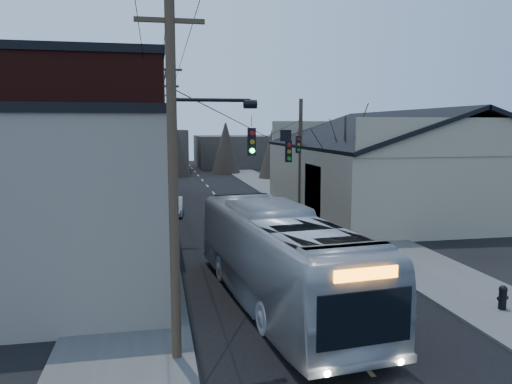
# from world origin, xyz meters

# --- Properties ---
(road_surface) EXTENTS (9.00, 110.00, 0.02)m
(road_surface) POSITION_xyz_m (0.00, 30.00, 0.01)
(road_surface) COLOR black
(road_surface) RESTS_ON ground
(sidewalk_left) EXTENTS (4.00, 110.00, 0.12)m
(sidewalk_left) POSITION_xyz_m (-6.50, 30.00, 0.06)
(sidewalk_left) COLOR #474744
(sidewalk_left) RESTS_ON ground
(sidewalk_right) EXTENTS (4.00, 110.00, 0.12)m
(sidewalk_right) POSITION_xyz_m (6.50, 30.00, 0.06)
(sidewalk_right) COLOR #474744
(sidewalk_right) RESTS_ON ground
(building_clapboard) EXTENTS (8.00, 8.00, 7.00)m
(building_clapboard) POSITION_xyz_m (-9.00, 9.00, 3.50)
(building_clapboard) COLOR slate
(building_clapboard) RESTS_ON ground
(building_brick) EXTENTS (10.00, 12.00, 10.00)m
(building_brick) POSITION_xyz_m (-10.00, 20.00, 5.00)
(building_brick) COLOR black
(building_brick) RESTS_ON ground
(building_left_far) EXTENTS (9.00, 14.00, 7.00)m
(building_left_far) POSITION_xyz_m (-9.50, 36.00, 3.50)
(building_left_far) COLOR #36312B
(building_left_far) RESTS_ON ground
(warehouse) EXTENTS (16.16, 20.60, 7.73)m
(warehouse) POSITION_xyz_m (13.00, 25.00, 2.70)
(warehouse) COLOR gray
(warehouse) RESTS_ON ground
(building_far_left) EXTENTS (10.00, 12.00, 6.00)m
(building_far_left) POSITION_xyz_m (-6.00, 65.00, 3.00)
(building_far_left) COLOR #36312B
(building_far_left) RESTS_ON ground
(building_far_right) EXTENTS (12.00, 14.00, 5.00)m
(building_far_right) POSITION_xyz_m (7.00, 70.00, 2.50)
(building_far_right) COLOR #36312B
(building_far_right) RESTS_ON ground
(bare_tree) EXTENTS (0.40, 0.40, 7.20)m
(bare_tree) POSITION_xyz_m (6.50, 20.00, 3.60)
(bare_tree) COLOR black
(bare_tree) RESTS_ON ground
(utility_lines) EXTENTS (11.24, 45.28, 10.50)m
(utility_lines) POSITION_xyz_m (-3.11, 24.14, 4.95)
(utility_lines) COLOR #382B1E
(utility_lines) RESTS_ON ground
(bus) EXTENTS (4.29, 12.98, 3.55)m
(bus) POSITION_xyz_m (-1.16, 6.78, 1.77)
(bus) COLOR #9EA3AA
(bus) RESTS_ON ground
(parked_car) EXTENTS (1.66, 4.05, 1.31)m
(parked_car) POSITION_xyz_m (-4.30, 26.37, 0.65)
(parked_car) COLOR #A4A8AC
(parked_car) RESTS_ON ground
(fire_hydrant) EXTENTS (0.41, 0.29, 0.86)m
(fire_hydrant) POSITION_xyz_m (6.39, 4.42, 0.58)
(fire_hydrant) COLOR black
(fire_hydrant) RESTS_ON sidewalk_right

